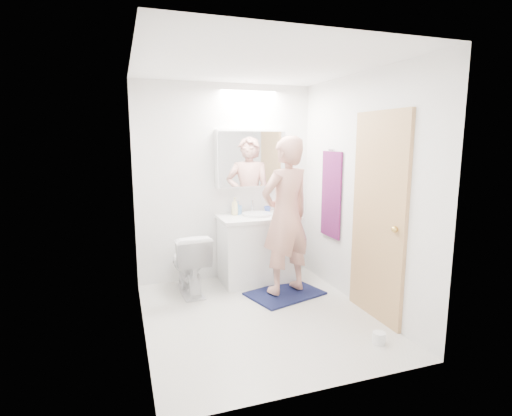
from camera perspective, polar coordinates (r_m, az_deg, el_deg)
name	(u,v)px	position (r m, az deg, el deg)	size (l,w,h in m)	color
floor	(259,316)	(4.09, 0.49, -15.28)	(2.50, 2.50, 0.00)	silver
ceiling	(260,64)	(3.76, 0.55, 20.01)	(2.50, 2.50, 0.00)	white
wall_back	(226,183)	(4.93, -4.34, 3.57)	(2.50, 2.50, 0.00)	white
wall_front	(324,223)	(2.61, 9.69, -2.15)	(2.50, 2.50, 0.00)	white
wall_left	(138,203)	(3.53, -16.55, 0.70)	(2.50, 2.50, 0.00)	white
wall_right	(360,192)	(4.23, 14.72, 2.24)	(2.50, 2.50, 0.00)	white
vanity_cabinet	(258,250)	(4.91, 0.26, -6.08)	(0.90, 0.55, 0.78)	white
countertop	(258,218)	(4.81, 0.27, -1.38)	(0.95, 0.58, 0.04)	white
sink_basin	(257,214)	(4.83, 0.15, -0.90)	(0.36, 0.36, 0.03)	silver
faucet	(252,207)	(5.00, -0.56, 0.21)	(0.02, 0.02, 0.16)	silver
medicine_cabinet	(251,159)	(4.92, -0.75, 7.09)	(0.88, 0.14, 0.70)	white
mirror_panel	(253,159)	(4.84, -0.47, 7.05)	(0.84, 0.01, 0.66)	silver
toilet	(189,263)	(4.61, -9.58, -7.77)	(0.39, 0.69, 0.71)	white
bath_rug	(285,294)	(4.61, 4.16, -12.15)	(0.80, 0.55, 0.02)	#13163D
person	(286,216)	(4.35, 4.31, -1.12)	(0.63, 0.41, 1.72)	tan
door	(378,217)	(3.97, 17.13, -1.29)	(0.04, 0.80, 2.00)	tan
door_knob	(395,229)	(3.72, 19.30, -2.92)	(0.06, 0.06, 0.06)	gold
towel	(331,195)	(4.70, 10.74, 1.89)	(0.02, 0.42, 1.00)	#16123A
towel_hook	(332,150)	(4.65, 10.81, 8.24)	(0.02, 0.02, 0.07)	silver
soap_bottle_a	(235,206)	(4.85, -3.08, 0.26)	(0.08, 0.08, 0.22)	beige
soap_bottle_b	(238,208)	(4.90, -2.61, 0.01)	(0.07, 0.07, 0.16)	#5F96CD
toothbrush_cup	(267,209)	(5.01, 1.66, -0.21)	(0.09, 0.09, 0.08)	#3B54B1
toilet_paper_roll	(379,338)	(3.74, 17.25, -17.39)	(0.11, 0.11, 0.10)	white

